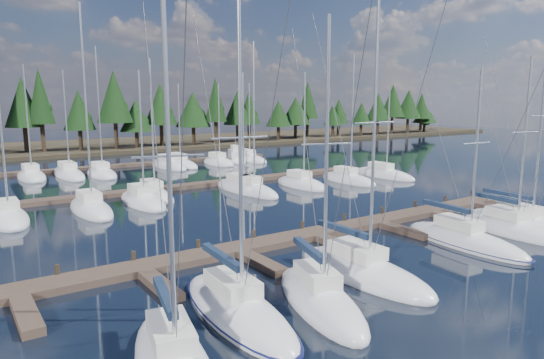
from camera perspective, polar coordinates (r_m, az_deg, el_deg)
ground at (r=43.21m, az=-5.44°, el=-3.08°), size 260.00×260.00×0.00m
far_shore at (r=99.50m, az=-22.45°, el=3.52°), size 220.00×30.00×0.60m
main_dock at (r=32.99m, az=5.32°, el=-6.67°), size 44.00×6.13×0.90m
back_docks at (r=60.79m, az=-14.42°, el=0.50°), size 50.00×21.80×0.40m
front_sailboat_1 at (r=21.86m, az=-4.14°, el=-15.05°), size 3.59×9.76×14.19m
front_sailboat_2 at (r=22.89m, az=5.65°, el=-13.87°), size 4.87×8.70×13.56m
front_sailboat_3 at (r=26.65m, az=10.58°, el=-10.57°), size 3.16×9.31×14.86m
front_sailboat_4 at (r=33.98m, az=21.59°, el=-6.71°), size 3.47×9.78×12.08m
front_sailboat_5 at (r=38.32m, az=26.34°, el=-5.23°), size 3.95×8.54×12.96m
front_sailboat_6 at (r=40.17m, az=27.62°, el=-4.66°), size 3.48×9.93×14.86m
back_sailboat_rows at (r=56.61m, az=-12.61°, el=-0.00°), size 50.13×33.56×17.58m
motor_yacht_right at (r=73.63m, az=-4.21°, el=2.49°), size 5.46×8.39×3.97m
tree_line at (r=89.09m, az=-22.78°, el=7.54°), size 184.15×11.70×13.82m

